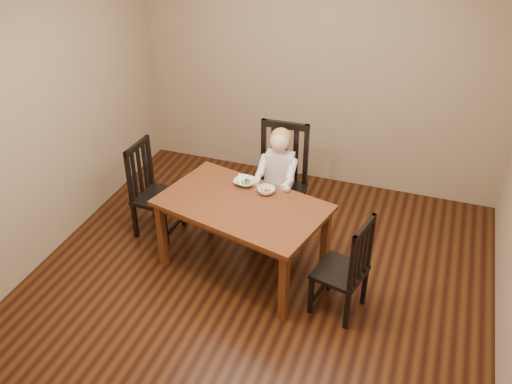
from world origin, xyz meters
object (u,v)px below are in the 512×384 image
(dining_table, at_px, (242,211))
(chair_right, at_px, (346,269))
(chair_child, at_px, (280,183))
(chair_left, at_px, (153,191))
(bowl_peas, at_px, (245,182))
(bowl_veg, at_px, (266,190))
(toddler, at_px, (279,173))

(dining_table, relative_size, chair_right, 1.71)
(chair_child, height_order, chair_right, chair_child)
(chair_left, distance_m, bowl_peas, 0.98)
(chair_child, xyz_separation_m, bowl_veg, (0.01, -0.46, 0.19))
(dining_table, bearing_deg, bowl_peas, 106.35)
(dining_table, height_order, chair_child, chair_child)
(dining_table, height_order, bowl_veg, bowl_veg)
(dining_table, distance_m, bowl_peas, 0.33)
(bowl_veg, bearing_deg, bowl_peas, 161.81)
(dining_table, relative_size, bowl_peas, 8.23)
(chair_right, relative_size, bowl_peas, 4.80)
(bowl_veg, bearing_deg, dining_table, -121.20)
(chair_left, relative_size, bowl_veg, 6.00)
(chair_child, bearing_deg, chair_right, 130.04)
(chair_child, distance_m, chair_left, 1.24)
(chair_left, distance_m, bowl_veg, 1.20)
(chair_child, distance_m, toddler, 0.16)
(dining_table, relative_size, chair_left, 1.64)
(bowl_peas, height_order, bowl_veg, bowl_veg)
(chair_left, height_order, toddler, toddler)
(chair_right, height_order, bowl_peas, chair_right)
(bowl_peas, xyz_separation_m, bowl_veg, (0.23, -0.07, 0.00))
(bowl_veg, bearing_deg, chair_child, 91.25)
(dining_table, xyz_separation_m, toddler, (0.13, 0.63, 0.07))
(chair_left, relative_size, bowl_peas, 5.00)
(dining_table, distance_m, chair_left, 1.07)
(chair_child, bearing_deg, chair_left, 17.99)
(toddler, height_order, bowl_peas, toddler)
(toddler, relative_size, bowl_veg, 3.71)
(toddler, bearing_deg, bowl_peas, 53.57)
(toddler, bearing_deg, chair_right, 131.77)
(chair_child, height_order, toddler, chair_child)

